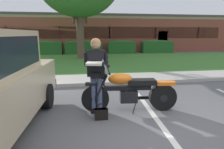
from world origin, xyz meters
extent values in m
plane|color=#565659|center=(0.00, 0.00, 0.00)|extent=(140.00, 140.00, 0.00)
cube|color=#ADA89E|center=(0.00, 3.48, 0.06)|extent=(60.00, 0.20, 0.12)
cube|color=#ADA89E|center=(0.00, 4.33, 0.04)|extent=(60.00, 1.50, 0.08)
cube|color=#3D752D|center=(0.00, 9.55, 0.03)|extent=(60.00, 8.93, 0.06)
cube|color=silver|center=(-2.43, 0.20, 0.00)|extent=(0.37, 4.40, 0.01)
cube|color=silver|center=(0.32, 0.20, 0.00)|extent=(0.37, 4.40, 0.01)
cylinder|color=black|center=(-0.93, 1.12, 0.32)|extent=(0.65, 0.15, 0.64)
cylinder|color=black|center=(-0.93, 1.12, 0.32)|extent=(0.19, 0.13, 0.18)
cylinder|color=black|center=(0.67, 0.99, 0.32)|extent=(0.65, 0.23, 0.64)
cylinder|color=black|center=(0.67, 0.99, 0.32)|extent=(0.19, 0.21, 0.18)
cube|color=black|center=(-0.93, 1.12, 0.67)|extent=(0.45, 0.17, 0.06)
cube|color=orange|center=(0.72, 0.99, 0.66)|extent=(0.45, 0.23, 0.08)
cylinder|color=black|center=(-0.80, 1.03, 0.60)|extent=(0.31, 0.07, 0.58)
cylinder|color=black|center=(-0.79, 1.19, 0.60)|extent=(0.31, 0.07, 0.58)
sphere|color=black|center=(-0.76, 1.11, 0.86)|extent=(0.17, 0.17, 0.17)
cylinder|color=black|center=(-0.62, 1.09, 0.98)|extent=(0.09, 0.72, 0.03)
cylinder|color=black|center=(-0.65, 0.74, 0.98)|extent=(0.05, 0.10, 0.04)
cylinder|color=black|center=(-0.59, 1.45, 0.98)|extent=(0.05, 0.10, 0.04)
sphere|color=black|center=(-0.66, 0.80, 1.14)|extent=(0.08, 0.08, 0.08)
sphere|color=black|center=(-0.61, 1.40, 1.14)|extent=(0.08, 0.08, 0.08)
cube|color=#B2BCC6|center=(-0.70, 1.10, 1.08)|extent=(0.17, 0.37, 0.35)
cube|color=black|center=(-0.18, 1.06, 0.56)|extent=(1.10, 0.19, 0.10)
ellipsoid|color=orange|center=(-0.35, 1.07, 0.78)|extent=(0.58, 0.36, 0.26)
cube|color=black|center=(0.15, 1.03, 0.70)|extent=(0.66, 0.33, 0.12)
cube|color=black|center=(-0.15, 1.06, 0.36)|extent=(0.42, 0.27, 0.28)
cylinder|color=black|center=(-0.18, 1.06, 0.52)|extent=(0.18, 0.13, 0.21)
cylinder|color=black|center=(-0.12, 1.05, 0.52)|extent=(0.18, 0.13, 0.21)
cylinder|color=black|center=(0.23, 1.17, 0.26)|extent=(0.60, 0.13, 0.08)
cylinder|color=black|center=(0.43, 1.15, 0.26)|extent=(0.60, 0.13, 0.08)
cylinder|color=black|center=(-0.04, 0.89, 0.15)|extent=(0.13, 0.11, 0.30)
cube|color=black|center=(-0.83, 1.08, 0.05)|extent=(0.15, 0.26, 0.10)
cube|color=black|center=(-0.97, 1.10, 0.05)|extent=(0.15, 0.26, 0.10)
cylinder|color=#47567A|center=(-0.83, 1.10, 0.43)|extent=(0.14, 0.14, 0.86)
cylinder|color=#47567A|center=(-0.97, 1.12, 0.43)|extent=(0.14, 0.14, 0.86)
cube|color=black|center=(-0.90, 1.11, 1.15)|extent=(0.41, 0.29, 0.58)
cube|color=black|center=(-0.90, 1.11, 1.42)|extent=(0.33, 0.25, 0.06)
sphere|color=#A87A5B|center=(-0.90, 1.11, 1.56)|extent=(0.21, 0.21, 0.21)
sphere|color=olive|center=(-0.89, 1.12, 1.59)|extent=(0.23, 0.23, 0.23)
cube|color=black|center=(-0.92, 0.98, 0.90)|extent=(0.23, 0.14, 0.12)
cylinder|color=black|center=(-0.77, 0.92, 1.17)|extent=(0.15, 0.35, 0.09)
cylinder|color=black|center=(-1.08, 0.98, 1.17)|extent=(0.15, 0.35, 0.09)
cylinder|color=black|center=(-0.68, 1.05, 1.25)|extent=(0.10, 0.10, 0.28)
cylinder|color=black|center=(-1.12, 1.13, 1.25)|extent=(0.10, 0.10, 0.28)
cube|color=beige|center=(-0.95, 0.81, 1.19)|extent=(0.37, 0.37, 0.05)
cube|color=black|center=(-0.83, 0.67, 0.12)|extent=(0.28, 0.12, 0.24)
cube|color=black|center=(-0.83, 0.67, 0.22)|extent=(0.28, 0.13, 0.04)
torus|color=black|center=(-0.83, 0.67, 0.26)|extent=(0.20, 0.02, 0.20)
cube|color=black|center=(-2.25, -0.05, 1.48)|extent=(0.20, 2.72, 0.55)
cube|color=black|center=(-2.93, 2.53, 0.40)|extent=(1.90, 0.21, 0.20)
cylinder|color=black|center=(-2.10, 1.55, 0.30)|extent=(0.28, 0.61, 0.60)
cylinder|color=brown|center=(-1.31, 11.00, 1.60)|extent=(0.54, 0.54, 3.21)
cylinder|color=brown|center=(-0.86, 11.00, 3.33)|extent=(0.19, 1.05, 1.62)
cylinder|color=brown|center=(-1.70, 11.00, 3.06)|extent=(0.19, 0.94, 1.10)
cube|color=#235623|center=(-4.52, 14.39, 0.55)|extent=(3.18, 0.90, 1.10)
ellipsoid|color=#235623|center=(-4.52, 14.39, 1.10)|extent=(3.02, 0.84, 0.28)
cube|color=#235623|center=(-1.08, 14.39, 0.55)|extent=(3.24, 0.90, 1.10)
ellipsoid|color=#235623|center=(-1.08, 14.39, 1.10)|extent=(3.08, 0.84, 0.28)
cube|color=#235623|center=(2.37, 14.39, 0.55)|extent=(2.49, 0.90, 1.10)
ellipsoid|color=#235623|center=(2.37, 14.39, 1.10)|extent=(2.36, 0.84, 0.28)
cube|color=#235623|center=(5.82, 14.39, 0.55)|extent=(2.93, 0.90, 1.10)
ellipsoid|color=#235623|center=(5.82, 14.39, 1.10)|extent=(2.79, 0.84, 0.28)
cube|color=brown|center=(1.41, 21.20, 1.75)|extent=(27.05, 11.45, 3.50)
cube|color=#998466|center=(1.41, 15.52, 3.38)|extent=(27.05, 0.10, 0.24)
cube|color=#4C4742|center=(1.41, 21.20, 3.60)|extent=(27.32, 11.57, 0.20)
cube|color=#1E282D|center=(1.41, 15.51, 1.93)|extent=(22.99, 0.06, 1.10)
cube|color=brown|center=(-7.78, 15.50, 1.93)|extent=(0.08, 0.04, 1.20)
cube|color=brown|center=(-3.18, 15.50, 1.93)|extent=(0.08, 0.04, 1.20)
cube|color=brown|center=(1.41, 15.50, 1.93)|extent=(0.08, 0.04, 1.20)
cube|color=brown|center=(6.01, 15.50, 1.93)|extent=(0.08, 0.04, 1.20)
cube|color=brown|center=(10.61, 15.50, 1.93)|extent=(0.08, 0.04, 1.20)
cube|color=#473323|center=(6.82, 15.52, 1.05)|extent=(1.00, 0.08, 2.10)
camera|label=1|loc=(-1.19, -3.16, 1.79)|focal=30.90mm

